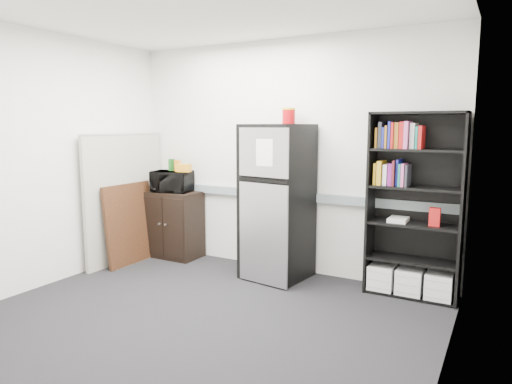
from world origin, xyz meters
TOP-DOWN VIEW (x-y plane):
  - floor at (0.00, 0.00)m, footprint 4.00×4.00m
  - wall_back at (0.00, 1.75)m, footprint 4.00×0.02m
  - wall_right at (2.00, 0.00)m, footprint 0.02×3.50m
  - wall_left at (-2.00, 0.00)m, footprint 0.02×3.50m
  - ceiling at (0.00, 0.00)m, footprint 4.00×3.50m
  - electrical_raceway at (0.00, 1.72)m, footprint 3.92×0.05m
  - wall_note at (-0.35, 1.74)m, footprint 0.14×0.00m
  - bookshelf at (1.53, 1.57)m, footprint 0.90×0.34m
  - cubicle_partition at (-1.90, 1.08)m, footprint 0.06×1.30m
  - cabinet at (-1.47, 1.50)m, footprint 0.69×0.46m
  - microwave at (-1.47, 1.48)m, footprint 0.55×0.43m
  - snack_box_a at (-1.50, 1.52)m, footprint 0.08×0.07m
  - snack_box_b at (-1.50, 1.52)m, footprint 0.08×0.06m
  - snack_box_c at (-1.41, 1.52)m, footprint 0.07×0.05m
  - snack_bag at (-1.27, 1.47)m, footprint 0.20×0.14m
  - refrigerator at (0.07, 1.42)m, footprint 0.73×0.76m
  - coffee_can at (0.15, 1.55)m, footprint 0.15×0.15m
  - framed_poster at (-1.77, 1.01)m, footprint 0.14×0.78m

SIDE VIEW (x-z plane):
  - floor at x=0.00m, z-range 0.00..0.00m
  - cabinet at x=-1.47m, z-range 0.00..0.87m
  - framed_poster at x=-1.77m, z-range 0.00..1.00m
  - cubicle_partition at x=-1.90m, z-range 0.00..1.62m
  - refrigerator at x=0.07m, z-range 0.00..1.73m
  - electrical_raceway at x=0.00m, z-range 0.85..0.95m
  - bookshelf at x=1.53m, z-range -0.01..1.84m
  - microwave at x=-1.47m, z-range 0.87..1.14m
  - snack_bag at x=-1.27m, z-range 1.14..1.24m
  - snack_box_c at x=-1.41m, z-range 1.14..1.28m
  - snack_box_a at x=-1.50m, z-range 1.14..1.29m
  - snack_box_b at x=-1.50m, z-range 1.14..1.29m
  - wall_back at x=0.00m, z-range 0.00..2.70m
  - wall_right at x=2.00m, z-range 0.00..2.70m
  - wall_left at x=-2.00m, z-range 0.00..2.70m
  - wall_note at x=-0.35m, z-range 1.50..1.60m
  - coffee_can at x=0.15m, z-range 1.73..1.93m
  - ceiling at x=0.00m, z-range 2.69..2.71m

